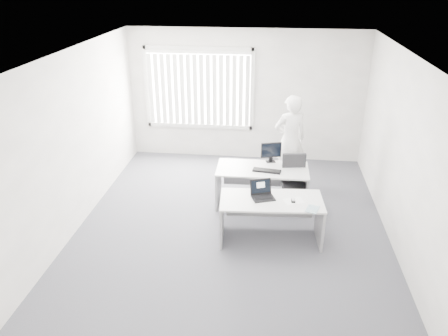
# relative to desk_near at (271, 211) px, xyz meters

# --- Properties ---
(ground) EXTENTS (6.00, 6.00, 0.00)m
(ground) POSITION_rel_desk_near_xyz_m (-0.63, 0.25, -0.51)
(ground) COLOR #575860
(ground) RESTS_ON ground
(wall_back) EXTENTS (5.00, 0.02, 2.80)m
(wall_back) POSITION_rel_desk_near_xyz_m (-0.63, 3.25, 0.89)
(wall_back) COLOR silver
(wall_back) RESTS_ON ground
(wall_front) EXTENTS (5.00, 0.02, 2.80)m
(wall_front) POSITION_rel_desk_near_xyz_m (-0.63, -2.75, 0.89)
(wall_front) COLOR silver
(wall_front) RESTS_ON ground
(wall_left) EXTENTS (0.02, 6.00, 2.80)m
(wall_left) POSITION_rel_desk_near_xyz_m (-3.13, 0.25, 0.89)
(wall_left) COLOR silver
(wall_left) RESTS_ON ground
(wall_right) EXTENTS (0.02, 6.00, 2.80)m
(wall_right) POSITION_rel_desk_near_xyz_m (1.87, 0.25, 0.89)
(wall_right) COLOR silver
(wall_right) RESTS_ON ground
(ceiling) EXTENTS (5.00, 6.00, 0.02)m
(ceiling) POSITION_rel_desk_near_xyz_m (-0.63, 0.25, 2.29)
(ceiling) COLOR white
(ceiling) RESTS_ON wall_back
(window) EXTENTS (2.32, 0.06, 1.76)m
(window) POSITION_rel_desk_near_xyz_m (-1.63, 3.21, 1.04)
(window) COLOR silver
(window) RESTS_ON wall_back
(blinds) EXTENTS (2.20, 0.10, 1.50)m
(blinds) POSITION_rel_desk_near_xyz_m (-1.63, 3.15, 1.01)
(blinds) COLOR white
(blinds) RESTS_ON wall_back
(desk_near) EXTENTS (1.59, 0.83, 0.71)m
(desk_near) POSITION_rel_desk_near_xyz_m (0.00, 0.00, 0.00)
(desk_near) COLOR silver
(desk_near) RESTS_ON ground
(desk_far) EXTENTS (1.59, 0.75, 0.72)m
(desk_far) POSITION_rel_desk_near_xyz_m (-0.17, 1.08, 0.01)
(desk_far) COLOR silver
(desk_far) RESTS_ON ground
(office_chair) EXTENTS (0.63, 0.63, 0.98)m
(office_chair) POSITION_rel_desk_near_xyz_m (0.39, 1.04, -0.20)
(office_chair) COLOR black
(office_chair) RESTS_ON ground
(person) EXTENTS (0.75, 0.62, 1.76)m
(person) POSITION_rel_desk_near_xyz_m (0.31, 2.11, 0.37)
(person) COLOR white
(person) RESTS_ON ground
(laptop) EXTENTS (0.41, 0.39, 0.26)m
(laptop) POSITION_rel_desk_near_xyz_m (-0.13, 0.01, 0.33)
(laptop) COLOR black
(laptop) RESTS_ON desk_near
(paper_sheet) EXTENTS (0.34, 0.29, 0.00)m
(paper_sheet) POSITION_rel_desk_near_xyz_m (0.33, -0.01, 0.20)
(paper_sheet) COLOR white
(paper_sheet) RESTS_ON desk_near
(mouse) EXTENTS (0.06, 0.10, 0.04)m
(mouse) POSITION_rel_desk_near_xyz_m (0.32, -0.02, 0.22)
(mouse) COLOR silver
(mouse) RESTS_ON paper_sheet
(booklet) EXTENTS (0.23, 0.27, 0.01)m
(booklet) POSITION_rel_desk_near_xyz_m (0.59, -0.23, 0.20)
(booklet) COLOR white
(booklet) RESTS_ON desk_near
(keyboard) EXTENTS (0.50, 0.23, 0.02)m
(keyboard) POSITION_rel_desk_near_xyz_m (-0.10, 0.97, 0.23)
(keyboard) COLOR black
(keyboard) RESTS_ON desk_far
(monitor) EXTENTS (0.38, 0.20, 0.37)m
(monitor) POSITION_rel_desk_near_xyz_m (-0.04, 1.37, 0.40)
(monitor) COLOR black
(monitor) RESTS_ON desk_far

